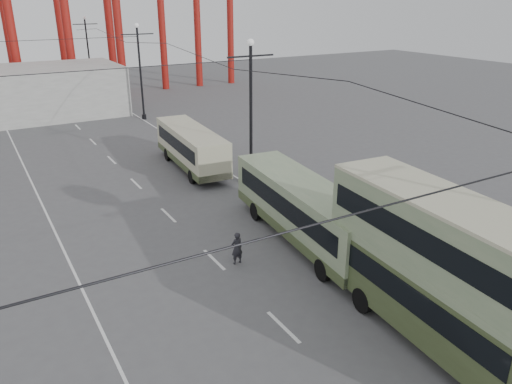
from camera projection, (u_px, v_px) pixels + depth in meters
ground at (377, 383)px, 16.11m from camera, size 160.00×160.00×0.00m
road_markings at (149, 194)px, 31.55m from camera, size 12.52×120.00×0.01m
lamp_post_mid at (251, 115)px, 31.50m from camera, size 3.20×0.44×9.32m
lamp_post_far at (140, 73)px, 49.19m from camera, size 3.20×0.44×9.32m
lamp_post_distant at (88, 53)px, 66.88m from camera, size 3.20×0.44×9.32m
fairground_shed at (8, 94)px, 50.17m from camera, size 22.00×10.00×5.00m
double_decker_bus at (449, 270)px, 16.75m from camera, size 3.36×10.41×5.50m
single_decker_green at (304, 209)px, 24.95m from camera, size 3.63×11.26×3.13m
single_decker_cream at (191, 147)px, 35.71m from camera, size 3.06×9.53×2.92m
pedestrian at (237, 248)px, 23.08m from camera, size 0.60×0.41×1.59m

